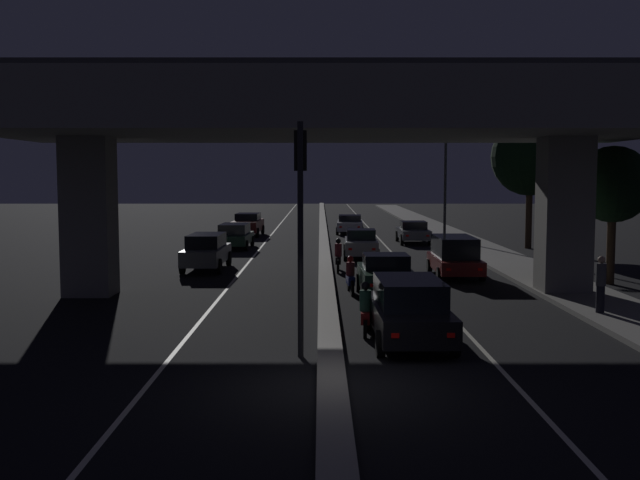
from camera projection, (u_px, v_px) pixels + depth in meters
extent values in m
plane|color=black|center=(331.00, 386.00, 15.43)|extent=(200.00, 200.00, 0.00)
cube|color=beige|center=(267.00, 240.00, 50.30)|extent=(0.12, 126.00, 0.00)
cube|color=beige|center=(380.00, 240.00, 50.30)|extent=(0.12, 126.00, 0.00)
cube|color=gray|center=(323.00, 239.00, 50.29)|extent=(0.61, 126.00, 0.21)
cube|color=gray|center=(480.00, 249.00, 43.32)|extent=(2.91, 126.00, 0.16)
cube|color=gray|center=(89.00, 217.00, 26.98)|extent=(1.71, 1.52, 5.72)
cube|color=gray|center=(564.00, 216.00, 26.99)|extent=(1.71, 1.52, 5.72)
cube|color=gray|center=(326.00, 110.00, 26.66)|extent=(24.06, 9.97, 1.87)
cube|color=#333335|center=(326.00, 71.00, 26.54)|extent=(24.06, 0.40, 0.90)
cylinder|color=black|center=(300.00, 241.00, 17.68)|extent=(0.14, 0.14, 5.59)
cube|color=black|center=(300.00, 151.00, 17.68)|extent=(0.30, 0.28, 0.95)
sphere|color=black|center=(300.00, 138.00, 17.80)|extent=(0.18, 0.18, 0.18)
sphere|color=black|center=(300.00, 151.00, 17.83)|extent=(0.18, 0.18, 0.18)
sphere|color=green|center=(300.00, 163.00, 17.85)|extent=(0.18, 0.18, 0.18)
cylinder|color=#2D2D30|center=(445.00, 178.00, 48.90)|extent=(0.18, 0.18, 8.35)
cylinder|color=#2D2D30|center=(433.00, 116.00, 48.56)|extent=(1.66, 0.10, 0.10)
ellipsoid|color=#F2B759|center=(420.00, 117.00, 48.56)|extent=(0.56, 0.32, 0.24)
cube|color=black|center=(408.00, 317.00, 19.41)|extent=(1.92, 4.75, 0.67)
cube|color=black|center=(409.00, 292.00, 19.35)|extent=(1.66, 2.86, 0.68)
cylinder|color=black|center=(369.00, 319.00, 20.97)|extent=(0.21, 0.66, 0.65)
cylinder|color=black|center=(432.00, 319.00, 21.00)|extent=(0.21, 0.66, 0.65)
cylinder|color=black|center=(380.00, 344.00, 17.87)|extent=(0.21, 0.66, 0.65)
cylinder|color=black|center=(454.00, 343.00, 17.90)|extent=(0.21, 0.66, 0.65)
cube|color=red|center=(395.00, 336.00, 17.03)|extent=(0.18, 0.03, 0.11)
cube|color=red|center=(451.00, 335.00, 17.06)|extent=(0.18, 0.03, 0.11)
cube|color=black|center=(385.00, 278.00, 26.61)|extent=(1.83, 4.00, 0.70)
cube|color=black|center=(386.00, 261.00, 26.46)|extent=(1.58, 1.61, 0.52)
cylinder|color=black|center=(358.00, 283.00, 27.93)|extent=(0.21, 0.69, 0.69)
cylinder|color=black|center=(405.00, 282.00, 27.96)|extent=(0.21, 0.69, 0.69)
cylinder|color=black|center=(364.00, 294.00, 25.32)|extent=(0.21, 0.69, 0.69)
cylinder|color=black|center=(415.00, 293.00, 25.34)|extent=(0.21, 0.69, 0.69)
cube|color=red|center=(373.00, 285.00, 24.60)|extent=(0.18, 0.03, 0.11)
cube|color=red|center=(410.00, 285.00, 24.62)|extent=(0.18, 0.03, 0.11)
cube|color=#591414|center=(454.00, 263.00, 32.10)|extent=(1.85, 4.63, 0.55)
cube|color=black|center=(454.00, 247.00, 32.16)|extent=(1.62, 3.34, 0.87)
cylinder|color=black|center=(429.00, 265.00, 33.65)|extent=(0.21, 0.59, 0.59)
cylinder|color=black|center=(468.00, 265.00, 33.63)|extent=(0.21, 0.59, 0.59)
cylinder|color=black|center=(439.00, 274.00, 30.62)|extent=(0.21, 0.59, 0.59)
cylinder|color=black|center=(482.00, 274.00, 30.60)|extent=(0.21, 0.59, 0.59)
cube|color=red|center=(448.00, 269.00, 29.80)|extent=(0.18, 0.03, 0.11)
cube|color=red|center=(480.00, 269.00, 29.79)|extent=(0.18, 0.03, 0.11)
cube|color=gray|center=(361.00, 246.00, 39.25)|extent=(1.79, 4.27, 0.68)
cube|color=black|center=(361.00, 234.00, 39.09)|extent=(1.52, 1.73, 0.55)
cylinder|color=black|center=(345.00, 250.00, 40.69)|extent=(0.22, 0.63, 0.62)
cylinder|color=black|center=(375.00, 250.00, 40.65)|extent=(0.22, 0.63, 0.62)
cylinder|color=black|center=(345.00, 255.00, 37.91)|extent=(0.22, 0.63, 0.62)
cylinder|color=black|center=(377.00, 255.00, 37.87)|extent=(0.22, 0.63, 0.62)
cube|color=red|center=(350.00, 249.00, 37.15)|extent=(0.18, 0.04, 0.11)
cube|color=red|center=(373.00, 249.00, 37.12)|extent=(0.18, 0.04, 0.11)
cube|color=#515459|center=(413.00, 233.00, 47.92)|extent=(1.79, 4.47, 0.57)
cube|color=black|center=(413.00, 225.00, 47.76)|extent=(1.57, 1.79, 0.50)
cylinder|color=black|center=(397.00, 236.00, 49.41)|extent=(0.20, 0.69, 0.69)
cylinder|color=black|center=(423.00, 236.00, 49.41)|extent=(0.20, 0.69, 0.69)
cylinder|color=black|center=(402.00, 240.00, 46.47)|extent=(0.20, 0.69, 0.69)
cylinder|color=black|center=(430.00, 240.00, 46.47)|extent=(0.20, 0.69, 0.69)
cube|color=red|center=(407.00, 236.00, 45.68)|extent=(0.18, 0.03, 0.11)
cube|color=red|center=(427.00, 236.00, 45.68)|extent=(0.18, 0.03, 0.11)
cube|color=silver|center=(350.00, 225.00, 56.14)|extent=(2.07, 4.86, 0.63)
cube|color=black|center=(350.00, 218.00, 55.98)|extent=(1.72, 1.99, 0.46)
cylinder|color=black|center=(338.00, 228.00, 57.78)|extent=(0.23, 0.59, 0.59)
cylinder|color=black|center=(361.00, 228.00, 57.70)|extent=(0.23, 0.59, 0.59)
cylinder|color=black|center=(337.00, 231.00, 54.64)|extent=(0.23, 0.59, 0.59)
cylinder|color=black|center=(362.00, 231.00, 54.56)|extent=(0.23, 0.59, 0.59)
cube|color=red|center=(340.00, 227.00, 53.78)|extent=(0.18, 0.04, 0.11)
cube|color=red|center=(358.00, 227.00, 53.72)|extent=(0.18, 0.04, 0.11)
cube|color=#515459|center=(206.00, 255.00, 34.41)|extent=(1.74, 4.75, 0.70)
cube|color=black|center=(206.00, 241.00, 34.35)|extent=(1.51, 2.86, 0.61)
cylinder|color=black|center=(219.00, 266.00, 32.87)|extent=(0.21, 0.70, 0.70)
cylinder|color=black|center=(182.00, 266.00, 32.90)|extent=(0.21, 0.70, 0.70)
cylinder|color=black|center=(228.00, 259.00, 35.98)|extent=(0.21, 0.70, 0.70)
cylinder|color=black|center=(195.00, 258.00, 36.01)|extent=(0.21, 0.70, 0.70)
cube|color=white|center=(226.00, 252.00, 36.77)|extent=(0.18, 0.03, 0.11)
cube|color=white|center=(203.00, 252.00, 36.79)|extent=(0.18, 0.03, 0.11)
cube|color=black|center=(234.00, 238.00, 44.57)|extent=(1.92, 4.62, 0.56)
cube|color=black|center=(234.00, 229.00, 44.52)|extent=(1.65, 2.79, 0.60)
cylinder|color=black|center=(246.00, 246.00, 43.06)|extent=(0.22, 0.63, 0.62)
cylinder|color=black|center=(216.00, 245.00, 43.11)|extent=(0.22, 0.63, 0.62)
cylinder|color=black|center=(252.00, 241.00, 46.07)|extent=(0.22, 0.63, 0.62)
cylinder|color=black|center=(224.00, 241.00, 46.12)|extent=(0.22, 0.63, 0.62)
cube|color=white|center=(249.00, 237.00, 46.85)|extent=(0.18, 0.03, 0.11)
cube|color=white|center=(230.00, 237.00, 46.88)|extent=(0.18, 0.03, 0.11)
cube|color=#591414|center=(247.00, 226.00, 53.85)|extent=(2.03, 4.86, 0.77)
cube|color=black|center=(248.00, 217.00, 54.03)|extent=(1.71, 2.36, 0.49)
cylinder|color=black|center=(257.00, 233.00, 52.27)|extent=(0.23, 0.70, 0.69)
cylinder|color=black|center=(232.00, 233.00, 52.35)|extent=(0.23, 0.70, 0.69)
cylinder|color=black|center=(262.00, 229.00, 55.42)|extent=(0.23, 0.70, 0.69)
cylinder|color=black|center=(238.00, 229.00, 55.49)|extent=(0.23, 0.70, 0.69)
cube|color=white|center=(260.00, 225.00, 56.23)|extent=(0.18, 0.04, 0.11)
cube|color=white|center=(243.00, 225.00, 56.28)|extent=(0.18, 0.04, 0.11)
cylinder|color=black|center=(365.00, 320.00, 21.07)|extent=(0.11, 0.53, 0.52)
cylinder|color=black|center=(365.00, 329.00, 19.91)|extent=(0.13, 0.53, 0.52)
cube|color=maroon|center=(365.00, 317.00, 20.47)|extent=(0.30, 0.90, 0.32)
cylinder|color=#26593F|center=(365.00, 301.00, 20.43)|extent=(0.34, 0.34, 0.56)
sphere|color=black|center=(365.00, 286.00, 20.40)|extent=(0.24, 0.24, 0.24)
cube|color=red|center=(365.00, 321.00, 19.85)|extent=(0.08, 0.04, 0.08)
cylinder|color=black|center=(348.00, 283.00, 28.24)|extent=(0.12, 0.57, 0.56)
cylinder|color=black|center=(352.00, 288.00, 26.92)|extent=(0.14, 0.57, 0.56)
cube|color=navy|center=(350.00, 280.00, 27.56)|extent=(0.31, 1.02, 0.32)
cylinder|color=maroon|center=(350.00, 269.00, 27.52)|extent=(0.34, 0.34, 0.49)
sphere|color=#B21919|center=(350.00, 259.00, 27.49)|extent=(0.24, 0.24, 0.24)
cube|color=red|center=(352.00, 283.00, 26.85)|extent=(0.08, 0.04, 0.08)
cylinder|color=black|center=(338.00, 263.00, 34.48)|extent=(0.10, 0.62, 0.62)
cylinder|color=black|center=(338.00, 266.00, 33.15)|extent=(0.12, 0.62, 0.62)
cube|color=black|center=(338.00, 260.00, 33.79)|extent=(0.28, 1.02, 0.32)
cylinder|color=maroon|center=(338.00, 250.00, 33.76)|extent=(0.33, 0.33, 0.58)
sphere|color=black|center=(338.00, 241.00, 33.72)|extent=(0.24, 0.24, 0.24)
cube|color=red|center=(338.00, 262.00, 33.08)|extent=(0.08, 0.03, 0.08)
cylinder|color=black|center=(600.00, 299.00, 22.80)|extent=(0.26, 0.26, 0.83)
cylinder|color=#3F3F44|center=(601.00, 275.00, 22.73)|extent=(0.30, 0.30, 0.69)
sphere|color=tan|center=(601.00, 260.00, 22.69)|extent=(0.22, 0.22, 0.22)
cylinder|color=#38281C|center=(610.00, 249.00, 29.80)|extent=(0.34, 0.34, 2.85)
sphere|color=black|center=(613.00, 184.00, 29.58)|extent=(3.04, 3.04, 3.04)
cylinder|color=#38281C|center=(528.00, 217.00, 44.44)|extent=(0.39, 0.39, 3.71)
sphere|color=black|center=(530.00, 157.00, 44.13)|extent=(4.58, 4.58, 4.58)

